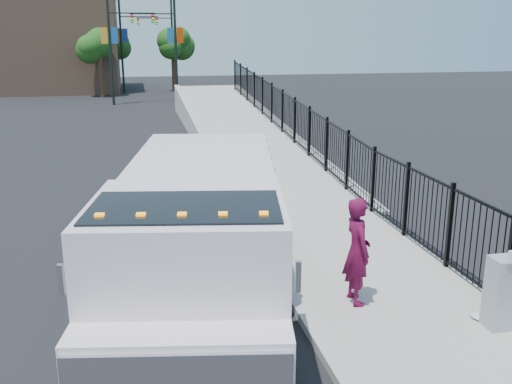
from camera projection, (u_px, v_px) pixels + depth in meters
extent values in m
plane|color=black|center=(285.00, 286.00, 11.50)|extent=(120.00, 120.00, 0.00)
cube|color=#9E998E|center=(420.00, 321.00, 9.98)|extent=(3.55, 12.00, 0.12)
cube|color=#ADAAA3|center=(315.00, 331.00, 9.59)|extent=(0.30, 12.00, 0.16)
cube|color=#9E998E|center=(242.00, 141.00, 27.00)|extent=(3.95, 24.06, 3.19)
cube|color=black|center=(294.00, 136.00, 23.28)|extent=(0.10, 28.00, 1.80)
cube|color=black|center=(202.00, 277.00, 10.49)|extent=(2.37, 7.51, 0.24)
cube|color=white|center=(189.00, 278.00, 7.77)|extent=(2.95, 2.82, 2.19)
cube|color=white|center=(181.00, 371.00, 6.60)|extent=(2.66, 1.20, 1.09)
cube|color=black|center=(186.00, 240.00, 7.33)|extent=(2.62, 1.82, 0.93)
cube|color=white|center=(205.00, 198.00, 11.56)|extent=(3.38, 4.98, 1.86)
cube|color=silver|center=(61.00, 280.00, 6.54)|extent=(0.08, 0.08, 0.38)
cube|color=silver|center=(298.00, 277.00, 6.63)|extent=(0.08, 0.08, 0.38)
cube|color=orange|center=(100.00, 216.00, 6.81)|extent=(0.12, 0.11, 0.07)
cube|color=orange|center=(141.00, 216.00, 6.83)|extent=(0.12, 0.11, 0.07)
cube|color=orange|center=(182.00, 215.00, 6.84)|extent=(0.12, 0.11, 0.07)
cube|color=orange|center=(223.00, 215.00, 6.86)|extent=(0.12, 0.11, 0.07)
cube|color=orange|center=(264.00, 215.00, 6.87)|extent=(0.12, 0.11, 0.07)
cylinder|color=black|center=(276.00, 383.00, 7.38)|extent=(0.53, 1.14, 1.09)
cylinder|color=black|center=(155.00, 241.00, 12.46)|extent=(0.53, 1.14, 1.09)
cylinder|color=black|center=(260.00, 239.00, 12.54)|extent=(0.53, 1.14, 1.09)
cylinder|color=black|center=(162.00, 223.00, 13.62)|extent=(0.53, 1.14, 1.09)
cylinder|color=black|center=(258.00, 222.00, 13.70)|extent=(0.53, 1.14, 1.09)
imported|color=#540A2B|center=(357.00, 251.00, 10.32)|extent=(0.48, 0.73, 2.00)
cube|color=gray|center=(504.00, 293.00, 9.51)|extent=(0.55, 0.40, 1.25)
ellipsoid|color=silver|center=(480.00, 316.00, 9.95)|extent=(0.36, 0.36, 0.09)
cylinder|color=black|center=(110.00, 47.00, 39.80)|extent=(0.18, 0.18, 8.00)
cube|color=black|center=(132.00, 13.00, 39.50)|extent=(3.20, 0.08, 0.08)
cube|color=black|center=(153.00, 18.00, 39.88)|extent=(0.18, 0.22, 0.60)
cube|color=#1551A3|center=(115.00, 35.00, 39.65)|extent=(0.45, 0.04, 1.10)
cube|color=orange|center=(104.00, 35.00, 39.51)|extent=(0.45, 0.04, 1.10)
cylinder|color=black|center=(176.00, 47.00, 41.81)|extent=(0.18, 0.18, 8.00)
cube|color=black|center=(152.00, 14.00, 40.88)|extent=(3.20, 0.08, 0.08)
cube|color=black|center=(132.00, 19.00, 40.68)|extent=(0.18, 0.22, 0.60)
cube|color=red|center=(180.00, 35.00, 41.67)|extent=(0.45, 0.04, 1.10)
cube|color=#1B5590|center=(171.00, 35.00, 41.53)|extent=(0.45, 0.04, 1.10)
cylinder|color=black|center=(121.00, 45.00, 48.37)|extent=(0.18, 0.18, 8.00)
cube|color=black|center=(139.00, 17.00, 48.07)|extent=(3.20, 0.08, 0.08)
cube|color=black|center=(157.00, 21.00, 48.45)|extent=(0.18, 0.22, 0.60)
cube|color=navy|center=(125.00, 35.00, 48.22)|extent=(0.45, 0.04, 1.10)
cube|color=#E74216|center=(117.00, 35.00, 48.08)|extent=(0.45, 0.04, 1.10)
cylinder|color=black|center=(173.00, 44.00, 53.25)|extent=(0.18, 0.18, 8.00)
cube|color=black|center=(154.00, 18.00, 52.31)|extent=(3.20, 0.08, 0.08)
cube|color=black|center=(138.00, 22.00, 52.12)|extent=(0.18, 0.22, 0.60)
cube|color=#C06F0A|center=(176.00, 35.00, 53.10)|extent=(0.45, 0.04, 1.10)
cube|color=navy|center=(168.00, 35.00, 52.96)|extent=(0.45, 0.04, 1.10)
cylinder|color=#382314|center=(101.00, 77.00, 45.24)|extent=(0.36, 0.36, 3.20)
sphere|color=#194714|center=(99.00, 46.00, 44.60)|extent=(2.34, 2.34, 2.34)
cylinder|color=#382314|center=(174.00, 73.00, 50.17)|extent=(0.36, 0.36, 3.20)
sphere|color=#194714|center=(173.00, 45.00, 49.52)|extent=(2.17, 2.17, 2.17)
cylinder|color=#382314|center=(117.00, 70.00, 54.29)|extent=(0.36, 0.36, 3.20)
sphere|color=#194714|center=(115.00, 44.00, 53.65)|extent=(2.57, 2.57, 2.57)
cube|color=#8C664C|center=(59.00, 45.00, 50.09)|extent=(10.00, 10.00, 8.00)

